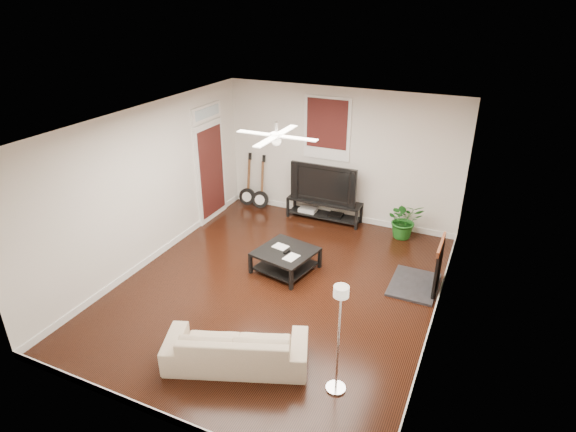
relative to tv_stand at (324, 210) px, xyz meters
name	(u,v)px	position (x,y,z in m)	size (l,w,h in m)	color
room	(277,211)	(0.23, -2.78, 1.18)	(5.01, 6.01, 2.81)	black
brick_accent	(453,215)	(2.72, -1.78, 1.18)	(0.02, 2.20, 2.80)	#9F5333
fireplace	(426,264)	(2.43, -1.78, 0.24)	(0.80, 1.10, 0.92)	black
window_back	(327,129)	(-0.07, 0.19, 1.73)	(1.00, 0.06, 1.30)	#3E1110
door_left	(210,163)	(-2.23, -0.88, 1.03)	(0.08, 1.00, 2.50)	white
tv_stand	(324,210)	(0.00, 0.00, 0.00)	(1.60, 0.43, 0.45)	black
tv	(325,182)	(0.00, 0.02, 0.63)	(1.43, 0.19, 0.82)	black
coffee_table	(286,260)	(0.11, -2.23, -0.03)	(0.93, 0.93, 0.39)	black
sofa	(236,346)	(0.50, -4.60, 0.05)	(1.86, 0.73, 0.54)	tan
floor_lamp	(338,340)	(1.85, -4.50, 0.54)	(0.25, 0.25, 1.52)	white
potted_plant	(405,220)	(1.73, -0.11, 0.16)	(0.69, 0.60, 0.77)	#1A5E1B
guitar_left	(247,180)	(-1.86, -0.03, 0.39)	(0.38, 0.27, 1.23)	black
guitar_right	(260,183)	(-1.51, -0.06, 0.39)	(0.38, 0.27, 1.23)	black
ceiling_fan	(276,136)	(0.23, -2.78, 2.38)	(1.24, 1.24, 0.32)	white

